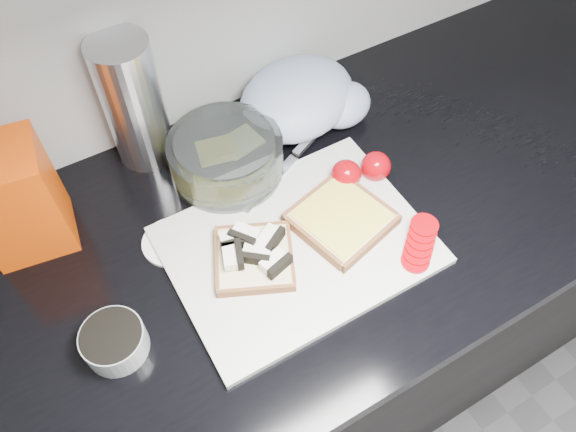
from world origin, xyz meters
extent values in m
cube|color=black|center=(0.00, 1.20, 0.43)|extent=(3.50, 0.60, 0.86)
cube|color=black|center=(0.00, 1.20, 0.88)|extent=(3.50, 0.64, 0.04)
cube|color=silver|center=(0.04, 1.15, 0.91)|extent=(0.40, 0.30, 0.01)
cube|color=beige|center=(-0.03, 1.15, 0.92)|extent=(0.16, 0.16, 0.02)
cube|color=white|center=(-0.05, 1.19, 0.94)|extent=(0.05, 0.03, 0.02)
cube|color=black|center=(-0.05, 1.19, 0.94)|extent=(0.05, 0.02, 0.02)
cube|color=white|center=(-0.03, 1.19, 0.94)|extent=(0.04, 0.05, 0.02)
cube|color=black|center=(-0.03, 1.19, 0.94)|extent=(0.03, 0.04, 0.02)
cube|color=white|center=(0.00, 1.16, 0.94)|extent=(0.05, 0.04, 0.02)
cube|color=black|center=(0.00, 1.16, 0.94)|extent=(0.04, 0.03, 0.02)
cube|color=white|center=(-0.07, 1.16, 0.94)|extent=(0.04, 0.05, 0.02)
cube|color=black|center=(-0.07, 1.16, 0.94)|extent=(0.02, 0.05, 0.02)
cube|color=white|center=(-0.03, 1.15, 0.94)|extent=(0.05, 0.04, 0.02)
cube|color=black|center=(-0.03, 1.15, 0.94)|extent=(0.04, 0.04, 0.02)
cube|color=white|center=(-0.01, 1.12, 0.94)|extent=(0.05, 0.03, 0.02)
cube|color=black|center=(-0.01, 1.12, 0.94)|extent=(0.05, 0.02, 0.02)
cube|color=beige|center=(0.12, 1.15, 0.92)|extent=(0.17, 0.17, 0.02)
cube|color=yellow|center=(0.12, 1.15, 0.93)|extent=(0.15, 0.15, 0.00)
cylinder|color=#9F030B|center=(0.18, 1.03, 0.91)|extent=(0.05, 0.05, 0.01)
cylinder|color=#9F030B|center=(0.19, 1.03, 0.92)|extent=(0.05, 0.05, 0.01)
cylinder|color=#9F030B|center=(0.20, 1.04, 0.92)|extent=(0.06, 0.06, 0.01)
cylinder|color=#9F030B|center=(0.21, 1.05, 0.92)|extent=(0.06, 0.06, 0.01)
cylinder|color=#9F030B|center=(0.22, 1.06, 0.93)|extent=(0.06, 0.06, 0.01)
cylinder|color=#9F030B|center=(0.23, 1.06, 0.93)|extent=(0.06, 0.06, 0.01)
cube|color=silver|center=(0.06, 1.27, 0.91)|extent=(0.14, 0.08, 0.00)
cube|color=silver|center=(0.16, 1.32, 0.92)|extent=(0.07, 0.04, 0.01)
cylinder|color=#929697|center=(-0.26, 1.13, 0.92)|extent=(0.09, 0.09, 0.04)
cylinder|color=black|center=(-0.26, 1.13, 0.94)|extent=(0.09, 0.09, 0.01)
cylinder|color=white|center=(-0.13, 1.25, 0.90)|extent=(0.12, 0.12, 0.01)
cylinder|color=silver|center=(0.02, 1.34, 0.94)|extent=(0.19, 0.19, 0.08)
cube|color=yellow|center=(0.00, 1.34, 0.93)|extent=(0.07, 0.06, 0.04)
cube|color=#D6D380|center=(0.05, 1.34, 0.92)|extent=(0.07, 0.06, 0.02)
cube|color=#D14003|center=(-0.31, 1.38, 0.99)|extent=(0.14, 0.13, 0.19)
cylinder|color=#BABABF|center=(-0.09, 1.46, 1.02)|extent=(0.10, 0.10, 0.24)
ellipsoid|color=#A8B9CF|center=(0.19, 1.40, 0.95)|extent=(0.28, 0.25, 0.10)
ellipsoid|color=#A8B9CF|center=(0.26, 1.35, 0.94)|extent=(0.14, 0.12, 0.07)
sphere|color=#9F030B|center=(0.18, 1.22, 0.93)|extent=(0.05, 0.05, 0.05)
sphere|color=#9F030B|center=(0.23, 1.21, 0.93)|extent=(0.05, 0.05, 0.05)
camera|label=1|loc=(-0.21, 0.74, 1.66)|focal=35.00mm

